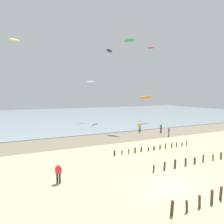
% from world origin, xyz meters
% --- Properties ---
extents(ground_plane, '(160.00, 160.00, 0.00)m').
position_xyz_m(ground_plane, '(0.00, 0.00, 0.00)').
color(ground_plane, tan).
extents(wet_sand_strip, '(120.00, 7.86, 0.01)m').
position_xyz_m(wet_sand_strip, '(0.00, 18.78, 0.00)').
color(wet_sand_strip, '#7A6D59').
rests_on(wet_sand_strip, ground).
extents(sea, '(160.00, 70.00, 0.10)m').
position_xyz_m(sea, '(0.00, 57.71, 0.05)').
color(sea, '#7F939E').
rests_on(sea, ground).
extents(groyne_mid, '(11.92, 0.34, 0.71)m').
position_xyz_m(groyne_mid, '(5.06, 9.37, 0.31)').
color(groyne_mid, '#493028').
rests_on(groyne_mid, ground).
extents(person_nearest_camera, '(0.43, 0.43, 1.71)m').
position_xyz_m(person_nearest_camera, '(11.18, 21.35, 0.92)').
color(person_nearest_camera, '#232328').
rests_on(person_nearest_camera, ground).
extents(person_by_waterline, '(0.49, 0.38, 1.71)m').
position_xyz_m(person_by_waterline, '(-7.97, 4.39, 0.92)').
color(person_by_waterline, '#232328').
rests_on(person_by_waterline, ground).
extents(person_left_flank, '(0.42, 0.44, 1.71)m').
position_xyz_m(person_left_flank, '(13.29, 15.34, 0.92)').
color(person_left_flank, '#383842').
rests_on(person_left_flank, ground).
extents(person_right_flank, '(0.27, 0.56, 1.71)m').
position_xyz_m(person_right_flank, '(14.45, 18.92, 0.92)').
color(person_right_flank, '#383842').
rests_on(person_right_flank, ground).
extents(kite_aloft_0, '(1.88, 1.95, 0.53)m').
position_xyz_m(kite_aloft_0, '(25.91, 38.32, 20.84)').
color(kite_aloft_0, red).
extents(kite_aloft_1, '(3.65, 1.55, 1.03)m').
position_xyz_m(kite_aloft_1, '(19.43, 30.98, 6.58)').
color(kite_aloft_1, orange).
extents(kite_aloft_2, '(3.26, 3.44, 0.72)m').
position_xyz_m(kite_aloft_2, '(12.35, 37.89, 18.74)').
color(kite_aloft_2, black).
extents(kite_aloft_4, '(2.72, 1.92, 0.74)m').
position_xyz_m(kite_aloft_4, '(-10.10, 42.35, 20.09)').
color(kite_aloft_4, yellow).
extents(kite_aloft_5, '(2.49, 1.39, 0.53)m').
position_xyz_m(kite_aloft_5, '(7.51, 39.33, 10.64)').
color(kite_aloft_5, white).
extents(kite_aloft_7, '(2.13, 2.96, 0.71)m').
position_xyz_m(kite_aloft_7, '(10.25, 23.80, 17.98)').
color(kite_aloft_7, green).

